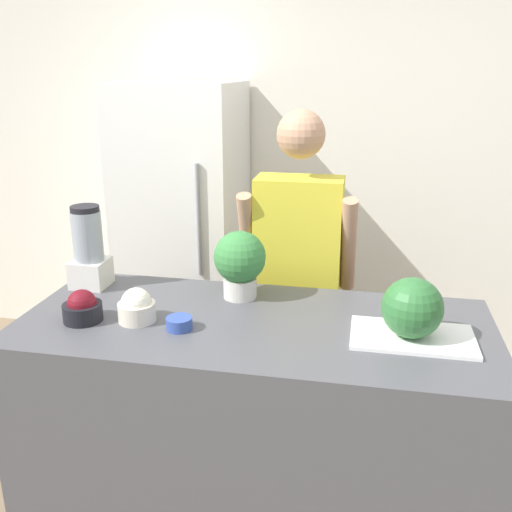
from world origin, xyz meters
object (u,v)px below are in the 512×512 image
object	(u,v)px
refrigerator	(184,232)
bowl_small_blue	(179,323)
bowl_cream	(137,307)
potted_plant	(240,261)
watermelon	(412,308)
bowl_cherries	(82,308)
blender	(89,250)
person	(297,283)

from	to	relation	value
refrigerator	bowl_small_blue	bearing A→B (deg)	-72.65
bowl_cream	potted_plant	xyz separation A→B (m)	(0.33, 0.31, 0.10)
watermelon	bowl_cherries	distance (m)	1.22
refrigerator	potted_plant	size ratio (longest dim) A/B	6.28
bowl_cream	blender	world-z (taller)	blender
person	bowl_cherries	size ratio (longest dim) A/B	11.43
refrigerator	watermelon	bearing A→B (deg)	-46.71
refrigerator	potted_plant	world-z (taller)	refrigerator
blender	person	bearing A→B (deg)	25.27
person	bowl_cherries	bearing A→B (deg)	-134.06
bowl_cherries	potted_plant	bearing A→B (deg)	32.64
person	watermelon	bearing A→B (deg)	-54.30
watermelon	bowl_small_blue	xyz separation A→B (m)	(-0.83, -0.08, -0.10)
bowl_cherries	blender	bearing A→B (deg)	111.58
person	bowl_cherries	world-z (taller)	person
refrigerator	bowl_cream	world-z (taller)	refrigerator
refrigerator	bowl_cherries	world-z (taller)	refrigerator
bowl_cherries	refrigerator	bearing A→B (deg)	92.59
bowl_small_blue	person	bearing A→B (deg)	65.40
watermelon	bowl_cherries	xyz separation A→B (m)	(-1.21, -0.08, -0.07)
watermelon	person	bearing A→B (deg)	125.70
bowl_cherries	bowl_cream	world-z (taller)	bowl_cream
person	watermelon	size ratio (longest dim) A/B	7.88
person	bowl_small_blue	xyz separation A→B (m)	(-0.34, -0.75, 0.10)
person	potted_plant	bearing A→B (deg)	-115.15
blender	refrigerator	bearing A→B (deg)	86.25
refrigerator	potted_plant	bearing A→B (deg)	-61.15
potted_plant	watermelon	bearing A→B (deg)	-21.43
bowl_cherries	bowl_cream	xyz separation A→B (m)	(0.20, 0.04, 0.00)
refrigerator	bowl_small_blue	distance (m)	1.51
bowl_cream	bowl_small_blue	xyz separation A→B (m)	(0.18, -0.04, -0.03)
person	watermelon	xyz separation A→B (m)	(0.49, -0.67, 0.20)
bowl_small_blue	potted_plant	size ratio (longest dim) A/B	0.34
bowl_cherries	bowl_small_blue	bearing A→B (deg)	-0.05
watermelon	potted_plant	bearing A→B (deg)	158.57
refrigerator	blender	size ratio (longest dim) A/B	4.96
blender	bowl_small_blue	bearing A→B (deg)	-33.55
refrigerator	bowl_small_blue	size ratio (longest dim) A/B	18.39
watermelon	blender	world-z (taller)	blender
bowl_cream	potted_plant	bearing A→B (deg)	42.54
bowl_cream	blender	xyz separation A→B (m)	(-0.34, 0.31, 0.11)
bowl_cherries	bowl_cream	bearing A→B (deg)	10.60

